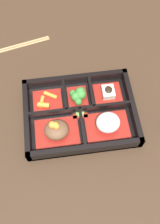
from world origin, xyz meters
TOP-DOWN VIEW (x-y plane):
  - ground_plane at (0.00, 0.00)m, footprint 3.00×3.00m
  - bento_base at (0.00, 0.00)m, footprint 0.32×0.24m
  - bento_rim at (-0.00, -0.00)m, footprint 0.32×0.24m
  - bowl_rice at (-0.07, 0.05)m, footprint 0.12×0.09m
  - bowl_stew at (0.07, 0.05)m, footprint 0.12×0.09m
  - bowl_tofu at (-0.09, -0.05)m, footprint 0.08×0.08m
  - bowl_greens at (-0.00, -0.05)m, footprint 0.06×0.08m
  - bowl_carrots at (0.09, -0.05)m, footprint 0.09×0.08m
  - bowl_pickles at (0.00, -0.00)m, footprint 0.04×0.04m
  - chopsticks at (0.17, -0.29)m, footprint 0.21×0.06m

SIDE VIEW (x-z plane):
  - ground_plane at x=0.00m, z-range 0.00..0.00m
  - chopsticks at x=0.17m, z-range 0.00..0.01m
  - bento_base at x=0.00m, z-range 0.00..0.01m
  - bowl_pickles at x=0.00m, z-range 0.01..0.02m
  - bowl_carrots at x=0.09m, z-range 0.01..0.03m
  - bowl_tofu at x=-0.09m, z-range 0.00..0.04m
  - bento_rim at x=0.00m, z-range 0.00..0.04m
  - bowl_greens at x=0.00m, z-range 0.01..0.04m
  - bowl_stew at x=0.07m, z-range 0.00..0.05m
  - bowl_rice at x=-0.07m, z-range 0.01..0.06m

